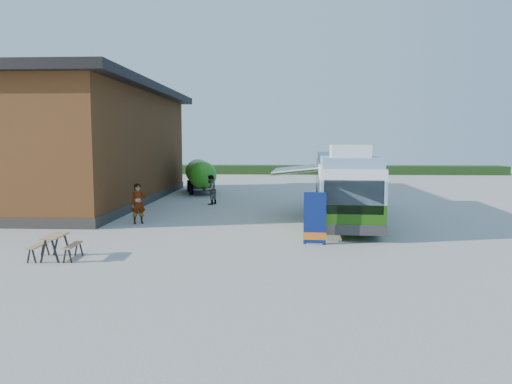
# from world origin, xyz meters

# --- Properties ---
(ground) EXTENTS (100.00, 100.00, 0.00)m
(ground) POSITION_xyz_m (0.00, 0.00, 0.00)
(ground) COLOR #BCB7AD
(ground) RESTS_ON ground
(barn) EXTENTS (9.60, 21.20, 7.50)m
(barn) POSITION_xyz_m (-10.50, 10.00, 3.59)
(barn) COLOR brown
(barn) RESTS_ON ground
(hedge) EXTENTS (40.00, 3.00, 1.00)m
(hedge) POSITION_xyz_m (8.00, 38.00, 0.50)
(hedge) COLOR #264419
(hedge) RESTS_ON ground
(bus) EXTENTS (3.28, 12.45, 3.79)m
(bus) POSITION_xyz_m (4.99, 3.62, 1.81)
(bus) COLOR #2E6010
(bus) RESTS_ON ground
(awning) EXTENTS (2.70, 4.11, 0.50)m
(awning) POSITION_xyz_m (2.85, 3.75, 2.77)
(awning) COLOR white
(awning) RESTS_ON ground
(banner) EXTENTS (0.88, 0.21, 2.02)m
(banner) POSITION_xyz_m (3.15, -2.76, 0.83)
(banner) COLOR navy
(banner) RESTS_ON ground
(picnic_table) EXTENTS (1.50, 1.35, 0.82)m
(picnic_table) POSITION_xyz_m (-5.70, -5.61, 0.61)
(picnic_table) COLOR tan
(picnic_table) RESTS_ON ground
(person_a) EXTENTS (0.84, 0.75, 1.93)m
(person_a) POSITION_xyz_m (-4.98, 1.67, 0.96)
(person_a) COLOR #999999
(person_a) RESTS_ON ground
(person_b) EXTENTS (1.02, 1.11, 1.84)m
(person_b) POSITION_xyz_m (-2.55, 9.01, 0.92)
(person_b) COLOR #999999
(person_b) RESTS_ON ground
(slurry_tanker) EXTENTS (3.06, 6.58, 2.48)m
(slurry_tanker) POSITION_xyz_m (-4.32, 15.93, 1.43)
(slurry_tanker) COLOR #31971B
(slurry_tanker) RESTS_ON ground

